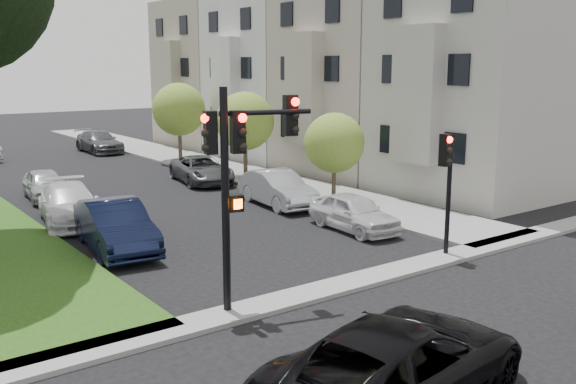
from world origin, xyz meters
TOP-DOWN VIEW (x-y plane):
  - ground at (0.00, 0.00)m, footprint 140.00×140.00m
  - sidewalk_right at (6.75, 24.00)m, footprint 3.50×44.00m
  - sidewalk_cross at (0.00, 2.00)m, footprint 60.00×1.00m
  - house_a at (12.45, 8.00)m, footprint 7.70×7.55m
  - house_b at (12.45, 15.50)m, footprint 7.70×7.55m
  - house_c at (12.45, 23.00)m, footprint 7.70×7.55m
  - house_d at (12.45, 30.50)m, footprint 7.70×7.55m
  - small_tree_a at (6.20, 10.19)m, footprint 2.51×2.51m
  - small_tree_b at (6.20, 17.06)m, footprint 2.93×2.93m
  - small_tree_c at (6.20, 24.24)m, footprint 3.10×3.10m
  - traffic_signal_main at (-3.39, 2.23)m, footprint 2.56×0.77m
  - traffic_signal_secondary at (3.72, 2.19)m, footprint 0.49×0.39m
  - car_cross_near at (-3.57, -3.00)m, footprint 5.91×3.56m
  - car_parked_0 at (3.70, 6.17)m, footprint 1.78×3.91m
  - car_parked_1 at (3.89, 11.02)m, footprint 1.99×4.50m
  - car_parked_2 at (3.92, 17.48)m, footprint 2.96×4.98m
  - car_parked_4 at (3.83, 31.19)m, footprint 1.97×4.84m
  - car_parked_5 at (-3.91, 8.72)m, footprint 2.21×4.89m
  - car_parked_6 at (-3.90, 13.17)m, footprint 2.83×5.11m
  - car_parked_7 at (-3.42, 17.95)m, footprint 1.95×3.94m

SIDE VIEW (x-z plane):
  - ground at x=0.00m, z-range 0.00..0.00m
  - sidewalk_right at x=6.75m, z-range 0.00..0.12m
  - sidewalk_cross at x=0.00m, z-range 0.00..0.12m
  - car_parked_7 at x=-3.42m, z-range 0.00..1.29m
  - car_parked_2 at x=3.92m, z-range 0.00..1.30m
  - car_parked_0 at x=3.70m, z-range 0.00..1.30m
  - car_parked_6 at x=-3.90m, z-range 0.00..1.40m
  - car_parked_4 at x=3.83m, z-range 0.00..1.40m
  - car_parked_1 at x=3.89m, z-range 0.00..1.44m
  - car_cross_near at x=-3.57m, z-range 0.00..1.54m
  - car_parked_5 at x=-3.91m, z-range 0.00..1.56m
  - small_tree_a at x=6.20m, z-range 0.62..4.38m
  - traffic_signal_secondary at x=3.72m, z-range 0.74..4.50m
  - small_tree_b at x=6.20m, z-range 0.73..5.12m
  - small_tree_c at x=6.20m, z-range 0.77..5.42m
  - traffic_signal_main at x=-3.39m, z-range 0.99..6.22m
  - house_a at x=12.45m, z-range -1.05..14.92m
  - house_b at x=12.45m, z-range -1.05..14.92m
  - house_c at x=12.45m, z-range -1.05..14.92m
  - house_d at x=12.45m, z-range -1.05..14.92m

